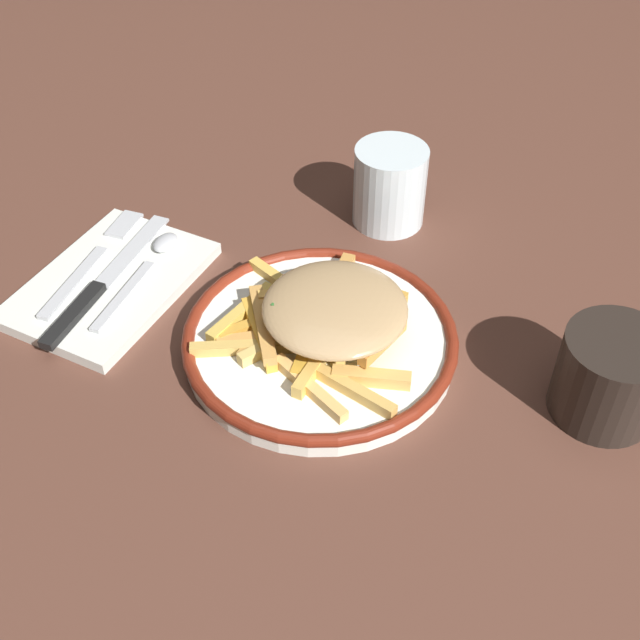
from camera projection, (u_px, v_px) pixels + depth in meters
The scene contains 9 objects.
ground_plane at pixel (320, 349), 0.74m from camera, with size 2.60×2.60×0.00m, color brown.
plate at pixel (320, 340), 0.73m from camera, with size 0.25×0.25×0.02m.
fries_heap at pixel (324, 316), 0.72m from camera, with size 0.20×0.19×0.04m.
napkin at pixel (110, 283), 0.80m from camera, with size 0.14×0.19×0.01m, color silver.
fork at pixel (92, 261), 0.81m from camera, with size 0.04×0.18×0.01m.
knife at pixel (98, 288), 0.78m from camera, with size 0.04×0.21×0.01m.
spoon at pixel (150, 263), 0.81m from camera, with size 0.03×0.15×0.01m.
water_glass at pixel (390, 186), 0.85m from camera, with size 0.08×0.08×0.09m, color silver.
coffee_mug at pixel (612, 377), 0.66m from camera, with size 0.11×0.09×0.08m.
Camera 1 is at (0.24, -0.46, 0.53)m, focal length 45.50 mm.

